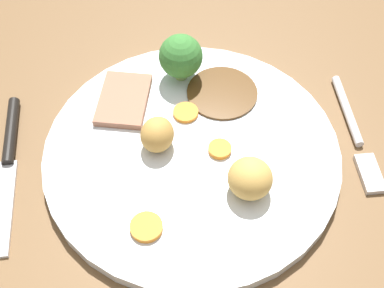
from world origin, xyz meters
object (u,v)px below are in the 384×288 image
at_px(dinner_plate, 192,154).
at_px(meat_slice_main, 124,100).
at_px(broccoli_floret, 181,57).
at_px(carrot_coin_front, 224,149).
at_px(carrot_coin_side, 146,227).
at_px(knife, 9,157).
at_px(roast_potato_left, 157,135).
at_px(roast_potato_right, 250,178).
at_px(carrot_coin_back, 186,112).
at_px(fork, 356,135).

bearing_deg(dinner_plate, meat_slice_main, -48.57).
height_order(dinner_plate, broccoli_floret, broccoli_floret).
relative_size(carrot_coin_front, carrot_coin_side, 0.78).
bearing_deg(knife, carrot_coin_side, 52.34).
bearing_deg(roast_potato_left, dinner_plate, 162.50).
bearing_deg(roast_potato_right, carrot_coin_side, 16.26).
relative_size(meat_slice_main, carrot_coin_front, 3.15).
height_order(meat_slice_main, knife, meat_slice_main).
bearing_deg(carrot_coin_back, carrot_coin_side, 68.32).
xyz_separation_m(broccoli_floret, knife, (0.19, 0.08, -0.04)).
relative_size(carrot_coin_side, knife, 0.16).
bearing_deg(dinner_plate, roast_potato_right, 131.67).
height_order(roast_potato_right, knife, roast_potato_right).
height_order(meat_slice_main, carrot_coin_back, meat_slice_main).
xyz_separation_m(carrot_coin_side, broccoli_floret, (-0.05, -0.18, 0.03)).
relative_size(carrot_coin_front, broccoli_floret, 0.42).
distance_m(meat_slice_main, knife, 0.13).
bearing_deg(roast_potato_right, roast_potato_left, -38.29).
bearing_deg(carrot_coin_front, roast_potato_left, -12.90).
distance_m(roast_potato_right, carrot_coin_side, 0.10).
distance_m(carrot_coin_back, fork, 0.18).
bearing_deg(dinner_plate, roast_potato_left, -17.50).
xyz_separation_m(roast_potato_right, carrot_coin_side, (0.10, 0.03, -0.02)).
height_order(dinner_plate, carrot_coin_back, carrot_coin_back).
relative_size(roast_potato_right, carrot_coin_front, 1.82).
height_order(roast_potato_left, carrot_coin_back, roast_potato_left).
height_order(meat_slice_main, carrot_coin_front, meat_slice_main).
distance_m(meat_slice_main, roast_potato_left, 0.07).
relative_size(dinner_plate, meat_slice_main, 4.06).
xyz_separation_m(meat_slice_main, carrot_coin_front, (-0.10, 0.08, -0.00)).
bearing_deg(roast_potato_left, carrot_coin_back, -131.09).
height_order(carrot_coin_front, knife, carrot_coin_front).
distance_m(roast_potato_right, carrot_coin_front, 0.05).
xyz_separation_m(dinner_plate, fork, (-0.17, -0.00, -0.00)).
distance_m(dinner_plate, fork, 0.17).
height_order(fork, knife, knife).
bearing_deg(knife, carrot_coin_front, 83.32).
bearing_deg(fork, knife, -90.98).
bearing_deg(broccoli_floret, dinner_plate, 89.31).
distance_m(carrot_coin_back, knife, 0.19).
bearing_deg(roast_potato_right, knife, -17.91).
height_order(broccoli_floret, fork, broccoli_floret).
height_order(carrot_coin_front, carrot_coin_back, carrot_coin_front).
bearing_deg(fork, roast_potato_left, -89.80).
relative_size(dinner_plate, fork, 1.95).
distance_m(roast_potato_left, carrot_coin_side, 0.10).
height_order(roast_potato_left, roast_potato_right, roast_potato_right).
relative_size(carrot_coin_back, knife, 0.14).
height_order(broccoli_floret, knife, broccoli_floret).
bearing_deg(carrot_coin_front, meat_slice_main, -38.85).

